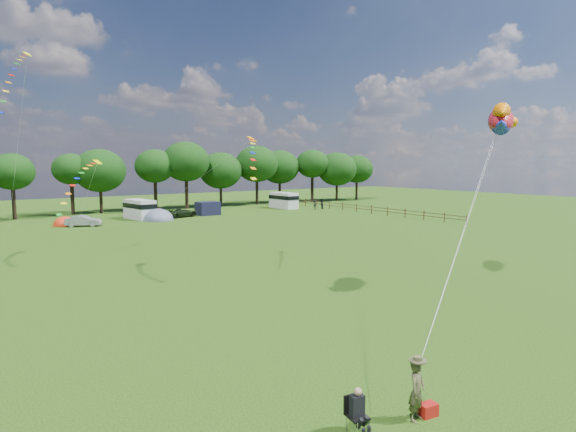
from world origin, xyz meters
TOP-DOWN VIEW (x-y plane):
  - ground_plane at (0.00, 0.00)m, footprint 180.00×180.00m
  - tree_line at (5.30, 54.99)m, footprint 102.98×10.98m
  - fence at (32.00, 34.50)m, footprint 0.12×33.12m
  - car_b at (-3.68, 42.06)m, footprint 3.70×2.58m
  - car_c at (5.90, 45.29)m, footprint 4.80×3.27m
  - car_d at (8.76, 44.39)m, footprint 4.88×3.20m
  - campervan_c at (3.77, 45.44)m, footprint 2.84×5.23m
  - campervan_d at (26.82, 46.84)m, footprint 2.32×5.08m
  - tent_orange at (-5.21, 43.98)m, footprint 2.61×2.86m
  - tent_greyblue at (5.17, 42.85)m, footprint 3.82×4.19m
  - awning_navy at (12.84, 44.79)m, footprint 2.91×2.38m
  - kite_flyer at (-5.73, -6.13)m, footprint 0.70×0.57m
  - camp_chair at (-7.50, -5.61)m, footprint 0.57×0.58m
  - kite_bag at (-5.30, -6.18)m, footprint 0.55×0.41m
  - fish_kite at (9.78, 1.11)m, footprint 4.03×3.15m
  - streamer_kite_a at (-10.64, 30.89)m, footprint 3.34×5.55m
  - streamer_kite_b at (-7.66, 23.19)m, footprint 4.26×4.64m
  - streamer_kite_c at (0.28, 12.32)m, footprint 3.19×4.91m
  - walker_a at (30.63, 42.27)m, footprint 0.90×0.81m
  - walker_b at (29.23, 42.15)m, footprint 1.06×0.86m

SIDE VIEW (x-z plane):
  - ground_plane at x=0.00m, z-range 0.00..0.00m
  - tent_greyblue at x=5.17m, z-range -1.40..1.44m
  - tent_orange at x=-5.21m, z-range -1.00..1.04m
  - kite_bag at x=-5.30m, z-range 0.00..0.36m
  - car_d at x=8.76m, z-range 0.00..1.22m
  - car_b at x=-3.68m, z-range 0.00..1.23m
  - car_c at x=5.90m, z-range 0.00..1.33m
  - fence at x=32.00m, z-range 0.10..1.30m
  - camp_chair at x=-7.50m, z-range 0.12..1.35m
  - walker_b at x=29.23m, z-range 0.00..1.49m
  - walker_a at x=30.63m, z-range 0.00..1.57m
  - kite_flyer at x=-5.73m, z-range 0.00..1.67m
  - awning_navy at x=12.84m, z-range 0.00..1.79m
  - campervan_c at x=3.77m, z-range 0.09..2.53m
  - campervan_d at x=26.82m, z-range 0.09..2.54m
  - streamer_kite_b at x=-7.66m, z-range 4.12..7.90m
  - tree_line at x=5.30m, z-range 1.21..11.48m
  - streamer_kite_c at x=0.28m, z-range 6.50..9.30m
  - fish_kite at x=9.78m, z-range 8.32..10.52m
  - streamer_kite_a at x=-10.64m, z-range 11.55..17.31m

